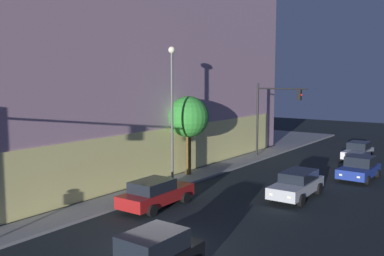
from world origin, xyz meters
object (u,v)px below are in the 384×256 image
modern_building (80,55)px  traffic_light_far_corner (272,108)px  sidewalk_tree (188,117)px  car_silver (297,184)px  street_lamp_sidewalk (172,100)px  car_white (358,151)px  car_blue (359,168)px  car_red (155,193)px

modern_building → traffic_light_far_corner: size_ratio=5.13×
sidewalk_tree → car_silver: bearing=-95.7°
street_lamp_sidewalk → sidewalk_tree: 3.49m
sidewalk_tree → car_white: sidewalk_tree is taller
street_lamp_sidewalk → traffic_light_far_corner: bearing=-4.1°
car_silver → sidewalk_tree: bearing=84.3°
modern_building → street_lamp_sidewalk: bearing=-102.7°
street_lamp_sidewalk → car_blue: (9.24, -9.33, -4.84)m
car_blue → modern_building: bearing=107.0°
traffic_light_far_corner → sidewalk_tree: traffic_light_far_corner is taller
sidewalk_tree → car_silver: size_ratio=1.17×
traffic_light_far_corner → car_red: (-16.99, -1.11, -3.68)m
car_silver → car_white: (14.35, 0.23, -0.02)m
traffic_light_far_corner → car_blue: size_ratio=1.57×
car_blue → car_silver: bearing=166.1°
car_red → modern_building: bearing=64.2°
street_lamp_sidewalk → car_white: street_lamp_sidewalk is taller
modern_building → car_red: size_ratio=7.06×
modern_building → car_blue: 23.80m
modern_building → street_lamp_sidewalk: (-2.71, -12.03, -3.38)m
traffic_light_far_corner → car_silver: (-10.71, -6.67, -3.65)m
car_silver → car_white: bearing=0.9°
traffic_light_far_corner → car_red: bearing=-176.3°
car_silver → car_blue: (7.03, -1.74, -0.03)m
modern_building → sidewalk_tree: bearing=-88.2°
modern_building → car_white: (13.85, -19.39, -8.21)m
street_lamp_sidewalk → car_white: 18.76m
traffic_light_far_corner → car_blue: 9.89m
car_white → street_lamp_sidewalk: bearing=156.0°
car_blue → car_red: bearing=151.3°
street_lamp_sidewalk → car_blue: size_ratio=2.15×
modern_building → car_silver: (-0.50, -19.62, -8.19)m
car_blue → car_white: (7.33, 1.97, 0.02)m
sidewalk_tree → car_blue: 12.49m
modern_building → sidewalk_tree: (0.35, -11.08, -4.75)m
sidewalk_tree → car_silver: 9.25m
street_lamp_sidewalk → car_silver: street_lamp_sidewalk is taller
street_lamp_sidewalk → car_white: (16.56, -7.36, -4.82)m
modern_building → sidewalk_tree: size_ratio=5.91×
traffic_light_far_corner → street_lamp_sidewalk: 13.00m
car_red → car_silver: (6.28, -5.56, 0.04)m
modern_building → car_silver: modern_building is taller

